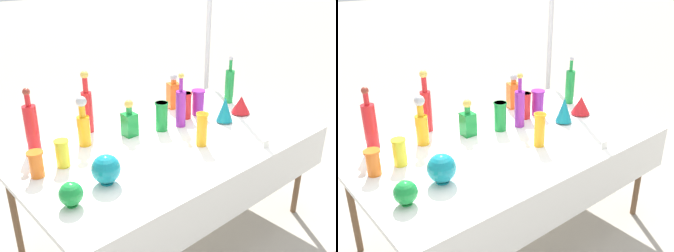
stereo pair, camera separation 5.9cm
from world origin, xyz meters
The scene contains 21 objects.
ground_plane centered at (0.00, 0.00, 0.00)m, with size 40.00×40.00×0.00m, color #A0998C.
display_table centered at (0.00, -0.04, 0.71)m, with size 2.04×1.19×0.76m.
tall_bottle_0 centered at (-0.33, 0.47, 0.94)m, with size 0.07×0.07×0.44m.
tall_bottle_1 centered at (-0.73, 0.45, 0.92)m, with size 0.08×0.08×0.41m.
tall_bottle_2 centered at (-0.46, 0.30, 0.91)m, with size 0.08×0.08×0.34m.
tall_bottle_3 centered at (0.22, 0.11, 0.91)m, with size 0.07×0.07×0.40m.
tall_bottle_4 centered at (0.88, 0.22, 0.91)m, with size 0.07×0.07×0.40m.
square_decanter_0 centered at (0.44, 0.43, 0.88)m, with size 0.12×0.12×0.29m.
square_decanter_1 centered at (-0.15, 0.23, 0.86)m, with size 0.09×0.09×0.26m.
slender_vase_0 centered at (0.48, 0.19, 0.87)m, with size 0.11×0.11×0.20m.
slender_vase_1 centered at (-0.86, 0.12, 0.84)m, with size 0.09×0.09×0.15m.
slender_vase_2 centered at (0.36, 0.21, 0.87)m, with size 0.10×0.10×0.20m.
slender_vase_3 centered at (0.07, 0.15, 0.87)m, with size 0.10×0.10×0.21m.
slender_vase_4 centered at (-0.70, 0.13, 0.85)m, with size 0.09×0.09×0.17m.
slender_vase_5 centered at (0.11, -0.21, 0.88)m, with size 0.08×0.08×0.22m.
fluted_vase_0 centered at (0.52, -0.05, 0.86)m, with size 0.12×0.12×0.19m.
fluted_vase_1 centered at (0.74, -0.02, 0.84)m, with size 0.15×0.15×0.14m.
round_bowl_0 centered at (-0.85, -0.25, 0.83)m, with size 0.12×0.12×0.13m.
round_bowl_1 centered at (-0.61, -0.19, 0.85)m, with size 0.16×0.16×0.17m.
price_tag_left centered at (0.40, -0.50, 0.78)m, with size 0.05×0.01×0.04m, color white.
canopy_pole centered at (1.22, 0.80, 1.03)m, with size 0.18×0.18×2.58m.
Camera 1 is at (-1.50, -1.71, 1.85)m, focal length 40.00 mm.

